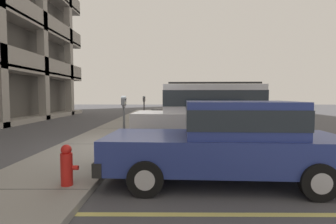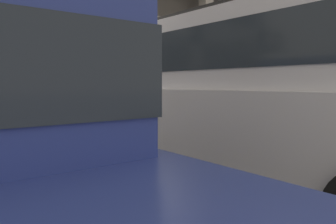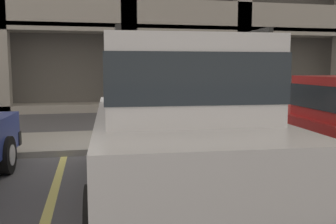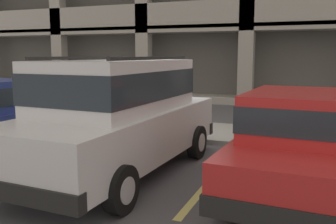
# 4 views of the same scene
# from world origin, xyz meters

# --- Properties ---
(ground_plane) EXTENTS (80.00, 80.00, 0.10)m
(ground_plane) POSITION_xyz_m (0.00, 0.00, -0.05)
(ground_plane) COLOR #4C4C51
(sidewalk) EXTENTS (40.00, 2.20, 0.12)m
(sidewalk) POSITION_xyz_m (0.00, 1.30, 0.06)
(sidewalk) COLOR gray
(sidewalk) RESTS_ON ground_plane
(parking_stall_lines) EXTENTS (12.49, 4.80, 0.01)m
(parking_stall_lines) POSITION_xyz_m (1.55, -1.40, 0.00)
(parking_stall_lines) COLOR #DBD16B
(parking_stall_lines) RESTS_ON ground_plane
(silver_suv) EXTENTS (2.18, 4.86, 2.03)m
(silver_suv) POSITION_xyz_m (-0.04, -2.38, 1.09)
(silver_suv) COLOR silver
(silver_suv) RESTS_ON ground_plane
(red_sedan) EXTENTS (2.00, 4.56, 1.54)m
(red_sedan) POSITION_xyz_m (-3.25, -2.23, 0.82)
(red_sedan) COLOR navy
(red_sedan) RESTS_ON ground_plane
(dark_hatchback) EXTENTS (2.02, 4.57, 1.54)m
(dark_hatchback) POSITION_xyz_m (2.95, -2.12, 0.82)
(dark_hatchback) COLOR red
(dark_hatchback) RESTS_ON ground_plane
(blue_coupe) EXTENTS (2.07, 4.60, 1.54)m
(blue_coupe) POSITION_xyz_m (6.38, -2.49, 0.82)
(blue_coupe) COLOR black
(blue_coupe) RESTS_ON ground_plane
(parking_meter_near) EXTENTS (0.35, 0.12, 1.52)m
(parking_meter_near) POSITION_xyz_m (0.10, 0.35, 1.25)
(parking_meter_near) COLOR #595B60
(parking_meter_near) RESTS_ON sidewalk
(parking_meter_far) EXTENTS (0.35, 0.12, 1.50)m
(parking_meter_far) POSITION_xyz_m (6.28, 0.31, 1.24)
(parking_meter_far) COLOR #47474C
(parking_meter_far) RESTS_ON sidewalk
(fire_hydrant) EXTENTS (0.30, 0.30, 0.70)m
(fire_hydrant) POSITION_xyz_m (-3.80, 0.65, 0.46)
(fire_hydrant) COLOR red
(fire_hydrant) RESTS_ON sidewalk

